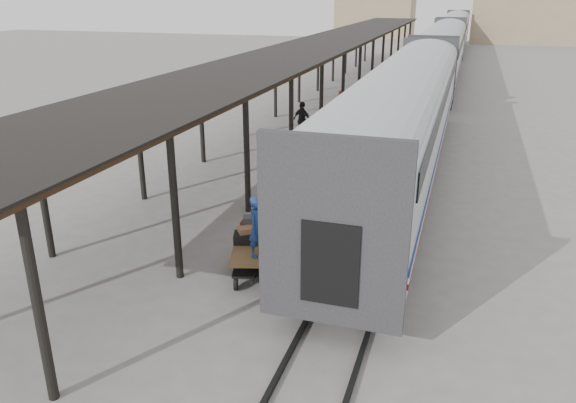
{
  "coord_description": "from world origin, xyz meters",
  "views": [
    {
      "loc": [
        5.43,
        -13.84,
        7.17
      ],
      "look_at": [
        1.04,
        0.02,
        1.7
      ],
      "focal_mm": 35.0,
      "sensor_mm": 36.0,
      "label": 1
    }
  ],
  "objects_px": {
    "luggage_tug": "(345,102)",
    "pedestrian": "(302,120)",
    "porter": "(257,227)",
    "baggage_cart": "(258,251)"
  },
  "relations": [
    {
      "from": "baggage_cart",
      "to": "luggage_tug",
      "type": "bearing_deg",
      "value": 79.74
    },
    {
      "from": "baggage_cart",
      "to": "pedestrian",
      "type": "xyz_separation_m",
      "value": [
        -3.0,
        14.59,
        0.3
      ]
    },
    {
      "from": "luggage_tug",
      "to": "porter",
      "type": "distance_m",
      "value": 23.09
    },
    {
      "from": "luggage_tug",
      "to": "porter",
      "type": "relative_size",
      "value": 0.96
    },
    {
      "from": "porter",
      "to": "pedestrian",
      "type": "distance_m",
      "value": 15.6
    },
    {
      "from": "luggage_tug",
      "to": "pedestrian",
      "type": "distance_m",
      "value": 7.71
    },
    {
      "from": "baggage_cart",
      "to": "pedestrian",
      "type": "height_order",
      "value": "pedestrian"
    },
    {
      "from": "porter",
      "to": "pedestrian",
      "type": "relative_size",
      "value": 0.83
    },
    {
      "from": "luggage_tug",
      "to": "pedestrian",
      "type": "height_order",
      "value": "pedestrian"
    },
    {
      "from": "luggage_tug",
      "to": "baggage_cart",
      "type": "bearing_deg",
      "value": -102.25
    }
  ]
}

